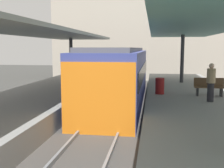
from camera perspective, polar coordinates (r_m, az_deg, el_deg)
The scene contains 13 objects.
ground_plane at distance 11.88m, azimuth -1.12°, elevation -8.66°, with size 80.00×80.00×0.00m, color #383835.
platform_left at distance 12.92m, azimuth -18.08°, elevation -5.43°, with size 4.40×28.00×1.00m, color gray.
platform_right at distance 11.75m, azimuth 17.60°, elevation -6.66°, with size 4.40×28.00×1.00m, color gray.
track_ballast at distance 11.85m, azimuth -1.12°, elevation -8.20°, with size 3.20×28.00×0.20m, color #423F3D.
rail_near_side at distance 11.94m, azimuth -4.56°, elevation -7.25°, with size 0.08×28.00×0.14m, color slate.
rail_far_side at distance 11.71m, azimuth 2.38°, elevation -7.53°, with size 0.08×28.00×0.14m, color slate.
commuter_train at distance 15.74m, azimuth 1.44°, elevation 1.71°, with size 2.78×12.29×3.10m.
canopy_left at distance 13.90m, azimuth -16.07°, elevation 10.18°, with size 4.18×21.00×3.15m.
canopy_right at distance 12.84m, azimuth 17.24°, elevation 11.13°, with size 4.18×21.00×3.32m.
platform_bench at distance 14.12m, azimuth 19.25°, elevation -0.43°, with size 1.40×0.41×0.86m.
litter_bin at distance 14.11m, azimuth 9.75°, elevation -0.39°, with size 0.44×0.44×0.80m, color maroon.
passenger_near_bench at distance 12.55m, azimuth 19.58°, elevation 0.40°, with size 0.36×0.36×1.64m.
station_building_backdrop at distance 31.38m, azimuth 5.66°, elevation 11.39°, with size 18.00×6.00×11.00m, color #A89E8E.
Camera 1 is at (1.89, -11.26, 3.28)m, focal length 44.69 mm.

